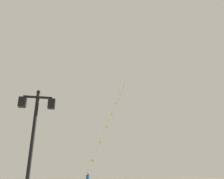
% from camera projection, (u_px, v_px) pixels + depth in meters
% --- Properties ---
extents(twin_lantern_lamp_post, '(1.41, 0.28, 4.78)m').
position_uv_depth(twin_lantern_lamp_post, '(34.00, 125.00, 8.62)').
color(twin_lantern_lamp_post, black).
rests_on(twin_lantern_lamp_post, ground_plane).
extents(kite_train, '(8.56, 14.06, 17.89)m').
position_uv_depth(kite_train, '(111.00, 116.00, 32.15)').
color(kite_train, brown).
rests_on(kite_train, ground_plane).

